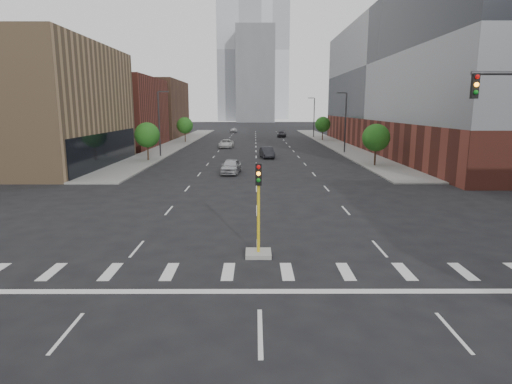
{
  "coord_description": "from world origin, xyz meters",
  "views": [
    {
      "loc": [
        -0.16,
        -10.16,
        6.85
      ],
      "look_at": [
        -0.11,
        11.81,
        2.5
      ],
      "focal_mm": 30.0,
      "sensor_mm": 36.0,
      "label": 1
    }
  ],
  "objects_px": {
    "car_mid_right": "(267,153)",
    "car_far_left": "(226,144)",
    "car_distant": "(234,130)",
    "median_traffic_signal": "(258,236)",
    "car_deep_right": "(282,134)",
    "car_near_left": "(231,166)"
  },
  "relations": [
    {
      "from": "car_near_left",
      "to": "car_far_left",
      "type": "xyz_separation_m",
      "value": [
        -2.46,
        29.65,
        -0.07
      ]
    },
    {
      "from": "car_deep_right",
      "to": "median_traffic_signal",
      "type": "bearing_deg",
      "value": -86.95
    },
    {
      "from": "median_traffic_signal",
      "to": "car_near_left",
      "type": "relative_size",
      "value": 0.97
    },
    {
      "from": "car_distant",
      "to": "car_deep_right",
      "type": "bearing_deg",
      "value": -49.13
    },
    {
      "from": "car_near_left",
      "to": "car_distant",
      "type": "bearing_deg",
      "value": 98.0
    },
    {
      "from": "car_mid_right",
      "to": "car_far_left",
      "type": "bearing_deg",
      "value": 105.53
    },
    {
      "from": "car_mid_right",
      "to": "car_distant",
      "type": "distance_m",
      "value": 60.3
    },
    {
      "from": "car_deep_right",
      "to": "car_mid_right",
      "type": "bearing_deg",
      "value": -88.94
    },
    {
      "from": "car_near_left",
      "to": "car_deep_right",
      "type": "distance_m",
      "value": 57.33
    },
    {
      "from": "median_traffic_signal",
      "to": "car_far_left",
      "type": "relative_size",
      "value": 0.87
    },
    {
      "from": "car_near_left",
      "to": "car_deep_right",
      "type": "bearing_deg",
      "value": 86.53
    },
    {
      "from": "car_mid_right",
      "to": "car_far_left",
      "type": "xyz_separation_m",
      "value": [
        -6.65,
        15.34,
        -0.04
      ]
    },
    {
      "from": "car_near_left",
      "to": "car_far_left",
      "type": "bearing_deg",
      "value": 100.15
    },
    {
      "from": "median_traffic_signal",
      "to": "car_mid_right",
      "type": "xyz_separation_m",
      "value": [
        1.5,
        39.81,
        -0.23
      ]
    },
    {
      "from": "car_near_left",
      "to": "car_distant",
      "type": "xyz_separation_m",
      "value": [
        -3.36,
        74.13,
        -0.04
      ]
    },
    {
      "from": "car_mid_right",
      "to": "car_deep_right",
      "type": "bearing_deg",
      "value": 75.81
    },
    {
      "from": "car_mid_right",
      "to": "car_distant",
      "type": "relative_size",
      "value": 1.05
    },
    {
      "from": "median_traffic_signal",
      "to": "car_deep_right",
      "type": "xyz_separation_m",
      "value": [
        6.16,
        82.14,
        -0.29
      ]
    },
    {
      "from": "median_traffic_signal",
      "to": "car_mid_right",
      "type": "height_order",
      "value": "median_traffic_signal"
    },
    {
      "from": "car_near_left",
      "to": "car_deep_right",
      "type": "xyz_separation_m",
      "value": [
        8.86,
        56.64,
        -0.09
      ]
    },
    {
      "from": "median_traffic_signal",
      "to": "car_deep_right",
      "type": "relative_size",
      "value": 0.93
    },
    {
      "from": "median_traffic_signal",
      "to": "car_far_left",
      "type": "distance_m",
      "value": 55.39
    }
  ]
}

